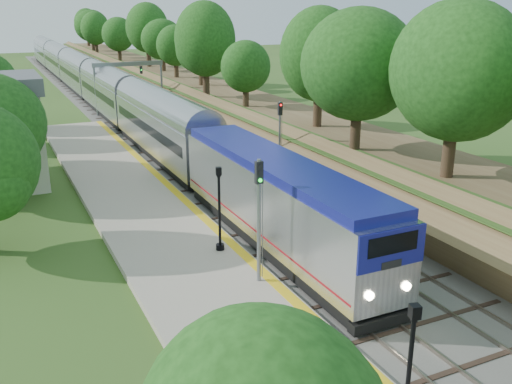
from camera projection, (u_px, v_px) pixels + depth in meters
name	position (u px, v px, depth m)	size (l,w,h in m)	color
ground	(422.00, 363.00, 21.15)	(320.00, 320.00, 0.00)	#2D4C19
trackbed	(118.00, 107.00, 73.42)	(9.50, 170.00, 0.28)	#4C4944
platform	(162.00, 233.00, 32.70)	(6.40, 68.00, 0.38)	#A59A85
yellow_stripe	(208.00, 222.00, 33.80)	(0.55, 68.00, 0.01)	gold
embankment	(180.00, 89.00, 76.23)	(10.64, 170.00, 11.70)	brown
signal_gantry	(128.00, 74.00, 67.82)	(8.40, 0.38, 6.20)	slate
trees_behind_platform	(35.00, 152.00, 32.91)	(7.82, 53.32, 7.21)	#332316
train	(93.00, 85.00, 76.46)	(3.21, 128.60, 4.72)	black
lamppost_mid	(408.00, 381.00, 16.36)	(0.44, 0.44, 4.45)	black
lamppost_far	(219.00, 214.00, 29.39)	(0.45, 0.45, 4.50)	black
signal_platform	(259.00, 208.00, 25.54)	(0.34, 0.27, 5.87)	slate
signal_farside	(280.00, 131.00, 42.48)	(0.32, 0.25, 5.79)	slate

